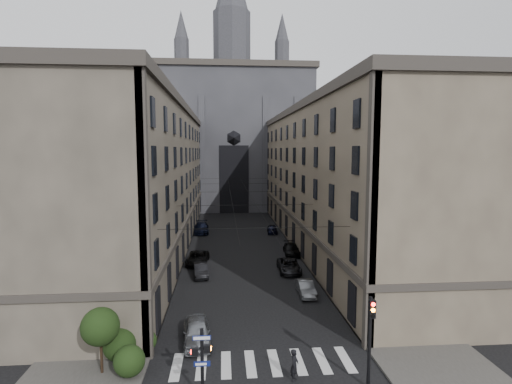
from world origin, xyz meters
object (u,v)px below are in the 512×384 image
object	(u,v)px
pedestrian_signal_left	(202,359)
car_right_far	(272,229)
car_left_midnear	(201,270)
car_left_far	(201,228)
car_right_near	(306,288)
pedestrian	(294,365)
car_left_near	(197,331)
car_left_midfar	(197,258)
car_right_midfar	(292,249)
traffic_light_right	(370,331)
car_right_midnear	(289,266)
gothic_tower	(232,129)

from	to	relation	value
pedestrian_signal_left	car_right_far	distance (m)	42.65
car_left_midnear	car_left_far	world-z (taller)	car_left_far
car_right_near	pedestrian	size ratio (longest dim) A/B	2.13
car_left_near	pedestrian	distance (m)	7.68
pedestrian_signal_left	car_right_near	world-z (taller)	pedestrian_signal_left
car_left_midfar	car_right_midfar	distance (m)	11.96
car_left_midnear	car_right_far	xyz separation A→B (m)	(10.07, 20.76, -0.01)
car_right_far	car_right_near	bearing A→B (deg)	-86.81
car_left_midfar	car_right_midfar	bearing A→B (deg)	19.42
car_right_far	car_left_midfar	bearing A→B (deg)	-119.69
car_left_far	pedestrian	size ratio (longest dim) A/B	3.00
traffic_light_right	car_right_far	distance (m)	41.34
car_right_midnear	car_right_midfar	size ratio (longest dim) A/B	1.06
pedestrian_signal_left	car_right_far	xyz separation A→B (m)	(8.89, 41.68, -1.67)
car_right_near	pedestrian_signal_left	bearing A→B (deg)	-119.03
car_left_midfar	car_left_near	bearing A→B (deg)	-82.59
car_right_midfar	car_right_far	world-z (taller)	car_right_midfar
pedestrian_signal_left	car_left_midnear	size ratio (longest dim) A/B	1.00
car_left_far	pedestrian	world-z (taller)	pedestrian
car_right_near	car_right_far	world-z (taller)	car_right_far
car_right_near	car_right_midfar	size ratio (longest dim) A/B	0.85
car_left_near	car_left_midnear	bearing A→B (deg)	86.70
gothic_tower	traffic_light_right	bearing A→B (deg)	-85.62
car_right_far	pedestrian	world-z (taller)	pedestrian
gothic_tower	car_right_near	size ratio (longest dim) A/B	14.74
pedestrian_signal_left	car_right_far	world-z (taller)	pedestrian_signal_left
car_left_midnear	car_left_midfar	size ratio (longest dim) A/B	0.80
gothic_tower	car_left_midnear	distance (m)	55.46
car_left_near	car_right_midnear	distance (m)	17.56
car_left_midnear	pedestrian_signal_left	bearing A→B (deg)	-93.01
pedestrian_signal_left	car_left_near	size ratio (longest dim) A/B	0.86
traffic_light_right	car_right_far	xyz separation A→B (m)	(-0.23, 41.26, -2.64)
car_left_midnear	pedestrian	bearing A→B (deg)	-78.20
car_right_midfar	car_right_far	bearing A→B (deg)	96.67
car_left_midnear	car_right_far	world-z (taller)	car_left_midnear
car_right_midnear	pedestrian_signal_left	bearing A→B (deg)	-109.44
car_left_far	pedestrian	distance (m)	42.03
car_left_midnear	car_left_midfar	distance (m)	4.63
car_left_midnear	car_right_midfar	distance (m)	13.38
car_left_far	car_right_near	world-z (taller)	car_left_far
pedestrian_signal_left	car_left_far	bearing A→B (deg)	93.03
car_left_midfar	car_right_far	world-z (taller)	car_left_midfar
car_left_far	car_right_far	size ratio (longest dim) A/B	1.45
car_left_near	car_left_far	world-z (taller)	car_left_far
car_left_far	car_right_midnear	size ratio (longest dim) A/B	1.13
traffic_light_right	car_right_near	world-z (taller)	traffic_light_right
car_right_midnear	pedestrian	distance (m)	20.37
car_right_midnear	car_right_far	distance (m)	20.06
car_left_far	car_right_far	distance (m)	11.22
car_left_far	car_right_midnear	xyz separation A→B (m)	(10.48, -21.24, -0.12)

